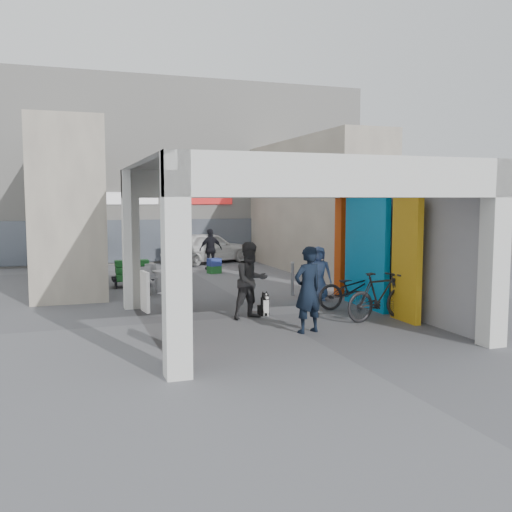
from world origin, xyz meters
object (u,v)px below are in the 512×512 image
object	(u,v)px
produce_stand	(133,276)
white_van	(207,247)
man_elderly	(318,273)
man_with_dog	(308,290)
man_back_turned	(251,281)
bicycle_front	(353,289)
border_collie	(264,306)
man_crates	(211,249)
bicycle_rear	(380,296)
cafe_set	(159,283)

from	to	relation	value
produce_stand	white_van	distance (m)	7.06
man_elderly	man_with_dog	bearing A→B (deg)	-99.27
man_with_dog	white_van	distance (m)	13.46
man_back_turned	white_van	world-z (taller)	man_back_turned
man_back_turned	bicycle_front	bearing A→B (deg)	-8.08
border_collie	man_crates	size ratio (longest dim) A/B	0.37
produce_stand	bicycle_rear	size ratio (longest dim) A/B	0.68
border_collie	man_elderly	distance (m)	2.62
border_collie	man_crates	xyz separation A→B (m)	(0.99, 9.02, 0.57)
man_crates	bicycle_rear	size ratio (longest dim) A/B	0.87
produce_stand	man_back_turned	world-z (taller)	man_back_turned
cafe_set	white_van	xyz separation A→B (m)	(3.31, 7.30, 0.39)
man_with_dog	bicycle_rear	bearing A→B (deg)	-178.75
cafe_set	border_collie	size ratio (longest dim) A/B	2.30
border_collie	white_van	size ratio (longest dim) A/B	0.15
man_crates	man_elderly	bearing A→B (deg)	89.23
border_collie	man_crates	distance (m)	9.09
cafe_set	man_with_dog	size ratio (longest dim) A/B	0.75
man_with_dog	man_elderly	bearing A→B (deg)	-132.73
bicycle_rear	white_van	world-z (taller)	white_van
cafe_set	border_collie	distance (m)	4.55
man_elderly	man_crates	bearing A→B (deg)	117.36
man_back_turned	man_elderly	bearing A→B (deg)	19.91
border_collie	man_elderly	bearing A→B (deg)	38.38
produce_stand	bicycle_front	bearing A→B (deg)	-65.34
man_elderly	man_crates	distance (m)	7.61
cafe_set	man_crates	distance (m)	5.65
bicycle_rear	white_van	size ratio (longest dim) A/B	0.47
bicycle_front	man_with_dog	bearing A→B (deg)	131.70
produce_stand	bicycle_front	distance (m)	7.34
man_elderly	white_van	bearing A→B (deg)	112.62
bicycle_front	border_collie	bearing A→B (deg)	90.50
man_crates	border_collie	bearing A→B (deg)	74.57
bicycle_rear	bicycle_front	bearing A→B (deg)	-14.40
man_elderly	bicycle_rear	distance (m)	2.86
border_collie	man_with_dog	size ratio (longest dim) A/B	0.33
cafe_set	man_crates	world-z (taller)	man_crates
man_with_dog	bicycle_rear	size ratio (longest dim) A/B	0.97
cafe_set	bicycle_front	bearing A→B (deg)	-43.68
border_collie	man_with_dog	distance (m)	2.07
man_with_dog	man_back_turned	size ratio (longest dim) A/B	1.01
white_van	bicycle_front	bearing A→B (deg)	165.44
border_collie	man_back_turned	xyz separation A→B (m)	(-0.41, -0.23, 0.66)
man_with_dog	bicycle_rear	xyz separation A→B (m)	(2.06, 0.58, -0.34)
bicycle_front	bicycle_rear	bearing A→B (deg)	174.63
man_with_dog	white_van	world-z (taller)	man_with_dog
bicycle_front	white_van	xyz separation A→B (m)	(-0.96, 11.37, 0.17)
produce_stand	man_with_dog	xyz separation A→B (m)	(2.70, -7.54, 0.57)
border_collie	bicycle_front	size ratio (longest dim) A/B	0.30
man_elderly	man_crates	size ratio (longest dim) A/B	0.92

